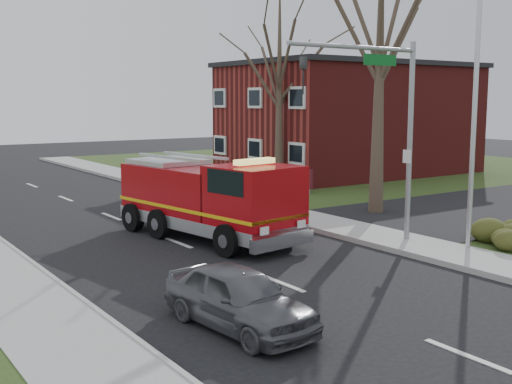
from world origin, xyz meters
TOP-DOWN VIEW (x-y plane):
  - ground at (0.00, 0.00)m, footprint 120.00×120.00m
  - sidewalk_right at (6.20, 0.00)m, footprint 2.40×80.00m
  - sidewalk_left at (-6.20, 0.00)m, footprint 2.40×80.00m
  - brick_building at (19.00, 18.00)m, footprint 15.40×10.40m
  - health_center_sign at (10.50, 12.50)m, footprint 0.12×2.00m
  - bare_tree_near at (9.50, 6.00)m, footprint 6.00×6.00m
  - bare_tree_far at (11.00, 15.00)m, footprint 5.25×5.25m
  - traffic_signal_mast at (5.21, 1.50)m, footprint 5.29×0.18m
  - streetlight_pole at (7.14, -0.50)m, footprint 1.48×0.16m
  - fire_engine at (1.22, 5.90)m, footprint 3.76×7.78m
  - parked_car_maroon at (-2.80, -2.22)m, footprint 1.98×4.14m

SIDE VIEW (x-z plane):
  - ground at x=0.00m, z-range 0.00..0.00m
  - sidewalk_right at x=6.20m, z-range 0.00..0.15m
  - sidewalk_left at x=-6.20m, z-range 0.00..0.15m
  - parked_car_maroon at x=-2.80m, z-range 0.00..1.37m
  - health_center_sign at x=10.50m, z-range 0.18..1.58m
  - fire_engine at x=1.22m, z-range -0.14..2.87m
  - brick_building at x=19.00m, z-range 0.03..7.28m
  - streetlight_pole at x=7.14m, z-range 0.35..8.75m
  - traffic_signal_mast at x=5.21m, z-range 1.31..8.11m
  - bare_tree_far at x=11.00m, z-range 1.24..11.74m
  - bare_tree_near at x=9.50m, z-range 1.41..13.41m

